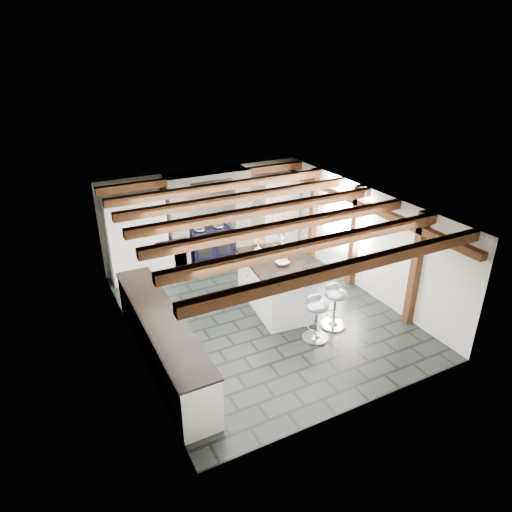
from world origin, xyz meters
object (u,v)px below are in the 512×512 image
range_cooker (210,245)px  kitchen_island (275,284)px  bar_stool_far (316,313)px  bar_stool_near (335,301)px

range_cooker → kitchen_island: (0.41, -2.52, 0.04)m
bar_stool_far → kitchen_island: bearing=102.9°
kitchen_island → range_cooker: bearing=105.3°
bar_stool_near → bar_stool_far: bar_stool_near is taller
range_cooker → bar_stool_far: 3.93m
kitchen_island → bar_stool_near: (0.64, -1.19, 0.06)m
range_cooker → bar_stool_far: bearing=-82.8°
bar_stool_near → bar_stool_far: bearing=-143.4°
range_cooker → bar_stool_far: size_ratio=1.11×
kitchen_island → bar_stool_near: kitchen_island is taller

